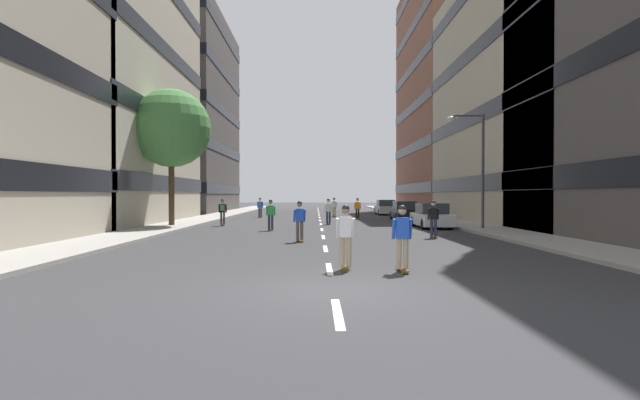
% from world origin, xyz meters
% --- Properties ---
extents(ground_plane, '(171.79, 171.79, 0.00)m').
position_xyz_m(ground_plane, '(0.00, 28.63, 0.00)').
color(ground_plane, '#333335').
extents(sidewalk_left, '(2.99, 78.74, 0.14)m').
position_xyz_m(sidewalk_left, '(-9.46, 32.21, 0.07)').
color(sidewalk_left, '#9E9991').
rests_on(sidewalk_left, ground_plane).
extents(sidewalk_right, '(2.99, 78.74, 0.14)m').
position_xyz_m(sidewalk_right, '(9.46, 32.21, 0.07)').
color(sidewalk_right, '#9E9991').
rests_on(sidewalk_right, ground_plane).
extents(lane_markings, '(0.16, 67.20, 0.01)m').
position_xyz_m(lane_markings, '(0.00, 30.50, 0.00)').
color(lane_markings, silver).
rests_on(lane_markings, ground_plane).
extents(building_left_mid, '(14.45, 19.48, 28.27)m').
position_xyz_m(building_left_mid, '(-18.12, 24.54, 14.23)').
color(building_left_mid, '#B2A893').
rests_on(building_left_mid, ground_plane).
extents(building_left_far, '(14.45, 20.55, 22.57)m').
position_xyz_m(building_left_far, '(-18.12, 46.99, 11.38)').
color(building_left_far, '#4C4744').
rests_on(building_left_far, ground_plane).
extents(building_right_mid, '(14.45, 24.05, 18.99)m').
position_xyz_m(building_right_mid, '(18.12, 24.54, 9.59)').
color(building_right_mid, '#B2A893').
rests_on(building_right_mid, ground_plane).
extents(building_right_far, '(14.45, 21.27, 28.08)m').
position_xyz_m(building_right_far, '(18.12, 46.99, 14.13)').
color(building_right_far, brown).
rests_on(building_right_far, ground_plane).
extents(parked_car_near, '(1.82, 4.40, 1.52)m').
position_xyz_m(parked_car_near, '(6.77, 19.39, 0.70)').
color(parked_car_near, silver).
rests_on(parked_car_near, ground_plane).
extents(parked_car_mid, '(1.82, 4.40, 1.52)m').
position_xyz_m(parked_car_mid, '(6.77, 28.44, 0.70)').
color(parked_car_mid, black).
rests_on(parked_car_mid, ground_plane).
extents(parked_car_far, '(1.82, 4.40, 1.52)m').
position_xyz_m(parked_car_far, '(6.77, 38.87, 0.70)').
color(parked_car_far, '#B2B7BF').
rests_on(parked_car_far, ground_plane).
extents(street_tree_near, '(4.92, 4.92, 8.56)m').
position_xyz_m(street_tree_near, '(-9.46, 20.30, 6.22)').
color(street_tree_near, '#4C3823').
rests_on(street_tree_near, sidewalk_left).
extents(streetlamp_right, '(2.13, 0.30, 6.50)m').
position_xyz_m(streetlamp_right, '(8.80, 17.14, 4.14)').
color(streetlamp_right, '#3F3F44').
rests_on(streetlamp_right, sidewalk_right).
extents(skater_0, '(0.55, 0.91, 1.78)m').
position_xyz_m(skater_0, '(-6.45, 21.38, 1.02)').
color(skater_0, brown).
rests_on(skater_0, ground_plane).
extents(skater_1, '(0.54, 0.91, 1.78)m').
position_xyz_m(skater_1, '(-2.92, 17.16, 0.98)').
color(skater_1, brown).
rests_on(skater_1, ground_plane).
extents(skater_2, '(0.56, 0.92, 1.78)m').
position_xyz_m(skater_2, '(1.32, 33.67, 0.98)').
color(skater_2, brown).
rests_on(skater_2, ground_plane).
extents(skater_3, '(0.55, 0.92, 1.78)m').
position_xyz_m(skater_3, '(0.44, 2.82, 0.98)').
color(skater_3, brown).
rests_on(skater_3, ground_plane).
extents(skater_4, '(0.54, 0.91, 1.78)m').
position_xyz_m(skater_4, '(1.92, 2.45, 0.98)').
color(skater_4, brown).
rests_on(skater_4, ground_plane).
extents(skater_5, '(0.55, 0.92, 1.78)m').
position_xyz_m(skater_5, '(0.51, 22.73, 0.98)').
color(skater_5, brown).
rests_on(skater_5, ground_plane).
extents(skater_6, '(0.55, 0.91, 1.78)m').
position_xyz_m(skater_6, '(-5.29, 32.61, 1.02)').
color(skater_6, brown).
rests_on(skater_6, ground_plane).
extents(skater_7, '(0.57, 0.92, 1.78)m').
position_xyz_m(skater_7, '(3.10, 29.60, 0.98)').
color(skater_7, brown).
rests_on(skater_7, ground_plane).
extents(skater_8, '(0.56, 0.92, 1.78)m').
position_xyz_m(skater_8, '(-1.06, 10.64, 0.98)').
color(skater_8, brown).
rests_on(skater_8, ground_plane).
extents(skater_9, '(0.54, 0.91, 1.78)m').
position_xyz_m(skater_9, '(5.20, 12.46, 0.98)').
color(skater_9, brown).
rests_on(skater_9, ground_plane).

